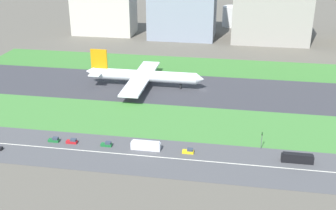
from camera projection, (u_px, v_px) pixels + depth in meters
ground_plane at (203, 90)px, 224.76m from camera, size 800.00×800.00×0.00m
runway at (203, 90)px, 224.74m from camera, size 280.00×46.00×0.10m
grass_median_north at (209, 67)px, 261.90m from camera, size 280.00×36.00×0.10m
grass_median_south at (194, 123)px, 187.58m from camera, size 280.00×36.00×0.10m
highway at (185, 159)px, 158.58m from camera, size 280.00×28.00×0.10m
highway_centerline at (185, 159)px, 158.56m from camera, size 266.00×0.50×0.01m
airliner at (142, 76)px, 227.52m from camera, size 65.00×56.00×19.70m
bus_1 at (146, 146)px, 164.92m from camera, size 11.60×2.50×3.50m
car_4 at (72, 141)px, 169.99m from camera, size 4.40×1.80×2.00m
car_5 at (107, 144)px, 167.73m from camera, size 4.40×1.80×2.00m
car_0 at (54, 140)px, 171.18m from camera, size 4.40×1.80×2.00m
bus_0 at (297, 158)px, 156.00m from camera, size 11.60×2.50×3.50m
car_2 at (189, 151)px, 162.65m from camera, size 4.40×1.80×2.00m
traffic_light at (262, 139)px, 164.28m from camera, size 0.36×0.50×7.20m
terminal_building at (104, 11)px, 334.99m from camera, size 47.90×24.95×36.29m
hangar_building at (183, 4)px, 322.36m from camera, size 49.72×35.46×50.66m
office_tower at (272, 3)px, 311.13m from camera, size 55.81×38.67×55.46m
fuel_tank_west at (232, 16)px, 364.01m from camera, size 17.25×17.25×16.86m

